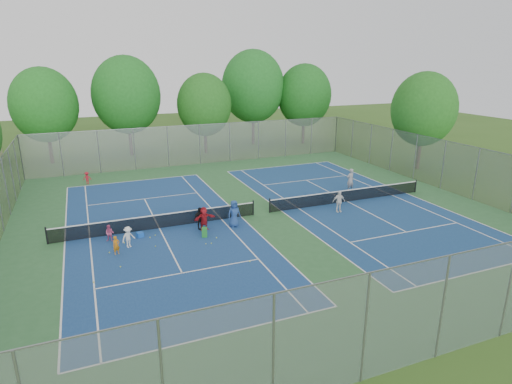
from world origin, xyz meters
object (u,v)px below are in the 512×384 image
ball_hopper (205,232)px  instructor (350,180)px  net_right (348,196)px  ball_crate (140,235)px  net_left (159,222)px

ball_hopper → instructor: (13.42, 4.65, 0.63)m
instructor → ball_hopper: bearing=11.8°
net_right → ball_hopper: (-11.72, -2.39, -0.16)m
net_right → ball_hopper: 11.96m
net_right → ball_crate: net_right is taller
net_left → ball_crate: net_left is taller
net_right → instructor: 2.87m
net_right → ball_crate: size_ratio=35.89×
net_left → net_right: bearing=0.0°
net_left → instructor: bearing=8.2°
net_left → net_right: same height
ball_hopper → net_left: bearing=133.7°
net_right → net_left: bearing=180.0°
net_right → ball_hopper: size_ratio=21.52×
net_left → instructor: size_ratio=6.89×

